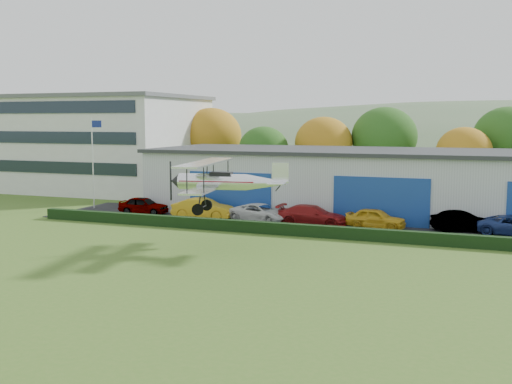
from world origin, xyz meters
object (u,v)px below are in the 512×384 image
(flagpole, at_px, (94,154))
(car_1, at_px, (203,208))
(office_block, at_px, (103,143))
(car_4, at_px, (376,218))
(car_2, at_px, (261,213))
(car_3, at_px, (312,215))
(car_5, at_px, (464,221))
(hangar, at_px, (393,182))
(car_0, at_px, (144,205))
(biplane, at_px, (223,180))

(flagpole, distance_m, car_1, 12.16)
(office_block, xyz_separation_m, car_4, (32.90, -14.45, -4.44))
(car_2, bearing_deg, car_3, -78.32)
(car_5, bearing_deg, hangar, 27.56)
(car_4, bearing_deg, car_2, 97.02)
(flagpole, distance_m, car_5, 30.95)
(car_0, bearing_deg, hangar, -71.86)
(office_block, xyz_separation_m, flagpole, (8.12, -13.00, -0.43))
(car_0, xyz_separation_m, car_2, (10.49, -0.36, -0.01))
(car_0, bearing_deg, car_3, -94.92)
(car_5, bearing_deg, car_4, 85.23)
(car_3, height_order, car_4, car_3)
(flagpole, distance_m, car_4, 25.15)
(car_0, relative_size, biplane, 0.49)
(office_block, bearing_deg, car_1, -37.20)
(biplane, bearing_deg, car_5, 29.07)
(flagpole, relative_size, car_0, 1.94)
(hangar, xyz_separation_m, car_1, (-13.52, -7.77, -1.81))
(car_3, relative_size, car_5, 1.19)
(hangar, height_order, car_0, hangar)
(car_0, relative_size, car_1, 0.85)
(biplane, bearing_deg, car_2, 86.63)
(office_block, bearing_deg, car_0, -46.04)
(hangar, relative_size, car_3, 7.86)
(hangar, height_order, flagpole, flagpole)
(hangar, distance_m, car_0, 20.61)
(flagpole, distance_m, biplane, 20.58)
(flagpole, height_order, biplane, flagpole)
(car_2, xyz_separation_m, car_3, (4.05, -0.19, 0.06))
(hangar, distance_m, office_block, 33.84)
(car_3, relative_size, biplane, 0.61)
(car_3, bearing_deg, hangar, -30.95)
(hangar, bearing_deg, flagpole, -166.49)
(flagpole, bearing_deg, car_0, -13.21)
(hangar, bearing_deg, car_0, -159.11)
(hangar, relative_size, biplane, 4.84)
(office_block, xyz_separation_m, car_3, (28.37, -14.89, -4.41))
(office_block, bearing_deg, car_5, -19.09)
(hangar, distance_m, car_3, 9.32)
(car_2, bearing_deg, car_1, 105.31)
(flagpole, height_order, car_2, flagpole)
(office_block, distance_m, car_2, 28.77)
(car_4, relative_size, car_5, 0.98)
(car_1, bearing_deg, flagpole, 76.40)
(car_0, distance_m, car_1, 5.68)
(office_block, relative_size, car_5, 4.75)
(car_2, xyz_separation_m, biplane, (1.05, -9.50, 3.40))
(flagpole, bearing_deg, car_3, -5.33)
(car_3, distance_m, biplane, 10.34)
(car_3, bearing_deg, car_2, 86.89)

